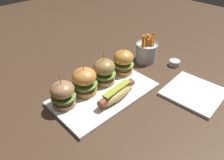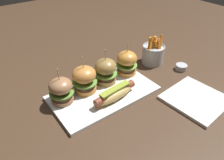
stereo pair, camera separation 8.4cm
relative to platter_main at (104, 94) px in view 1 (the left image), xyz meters
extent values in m
plane|color=#422D1E|center=(0.00, 0.00, -0.01)|extent=(3.00, 3.00, 0.00)
cube|color=white|center=(0.00, 0.00, 0.00)|extent=(0.41, 0.23, 0.01)
ellipsoid|color=tan|center=(0.01, -0.06, 0.03)|extent=(0.18, 0.07, 0.04)
cylinder|color=brown|center=(0.01, -0.06, 0.03)|extent=(0.19, 0.05, 0.03)
cube|color=olive|center=(0.01, -0.06, 0.05)|extent=(0.13, 0.04, 0.01)
cylinder|color=#996A46|center=(-0.15, 0.05, 0.02)|extent=(0.08, 0.08, 0.02)
cylinder|color=brown|center=(-0.15, 0.05, 0.03)|extent=(0.08, 0.08, 0.02)
cylinder|color=#609338|center=(-0.15, 0.05, 0.05)|extent=(0.09, 0.09, 0.00)
ellipsoid|color=#996A46|center=(-0.15, 0.05, 0.08)|extent=(0.09, 0.09, 0.06)
cylinder|color=tan|center=(-0.15, 0.05, 0.12)|extent=(0.00, 0.00, 0.06)
cylinder|color=#C57F3A|center=(-0.05, 0.05, 0.02)|extent=(0.09, 0.09, 0.02)
cylinder|color=#533326|center=(-0.05, 0.05, 0.04)|extent=(0.08, 0.08, 0.02)
cylinder|color=#609338|center=(-0.05, 0.05, 0.05)|extent=(0.10, 0.10, 0.00)
ellipsoid|color=#C57F3A|center=(-0.05, 0.05, 0.08)|extent=(0.09, 0.09, 0.06)
cylinder|color=tan|center=(-0.05, 0.05, 0.13)|extent=(0.00, 0.00, 0.06)
cylinder|color=olive|center=(0.05, 0.05, 0.02)|extent=(0.09, 0.09, 0.02)
cylinder|color=#523322|center=(0.05, 0.05, 0.04)|extent=(0.08, 0.08, 0.02)
cylinder|color=#6B9E3D|center=(0.05, 0.05, 0.05)|extent=(0.09, 0.09, 0.00)
ellipsoid|color=olive|center=(0.05, 0.05, 0.08)|extent=(0.09, 0.09, 0.06)
cylinder|color=tan|center=(0.05, 0.05, 0.13)|extent=(0.00, 0.00, 0.06)
cylinder|color=#C78535|center=(0.16, 0.05, 0.02)|extent=(0.09, 0.09, 0.02)
cylinder|color=brown|center=(0.16, 0.05, 0.04)|extent=(0.08, 0.08, 0.02)
cylinder|color=#6B9E3D|center=(0.16, 0.05, 0.05)|extent=(0.09, 0.09, 0.00)
ellipsoid|color=#C78535|center=(0.16, 0.05, 0.08)|extent=(0.09, 0.09, 0.06)
cylinder|color=tan|center=(0.16, 0.05, 0.13)|extent=(0.00, 0.00, 0.06)
cylinder|color=#B7BABF|center=(0.33, 0.06, 0.04)|extent=(0.10, 0.10, 0.08)
torus|color=#A8AAB2|center=(0.33, 0.06, 0.08)|extent=(0.11, 0.11, 0.01)
cube|color=orange|center=(0.33, 0.06, 0.08)|extent=(0.02, 0.04, 0.07)
cube|color=orange|center=(0.35, 0.05, 0.07)|extent=(0.02, 0.01, 0.06)
cube|color=#CC6B16|center=(0.30, 0.06, 0.09)|extent=(0.04, 0.03, 0.09)
cube|color=orange|center=(0.32, 0.07, 0.09)|extent=(0.04, 0.01, 0.09)
cube|color=orange|center=(0.36, 0.05, 0.09)|extent=(0.03, 0.02, 0.09)
cube|color=orange|center=(0.34, 0.05, 0.08)|extent=(0.03, 0.01, 0.07)
cube|color=orange|center=(0.34, 0.05, 0.09)|extent=(0.03, 0.04, 0.09)
cube|color=orange|center=(0.34, 0.05, 0.08)|extent=(0.03, 0.03, 0.08)
cube|color=orange|center=(0.34, 0.04, 0.08)|extent=(0.02, 0.04, 0.08)
cylinder|color=#B7BABF|center=(0.40, -0.06, 0.01)|extent=(0.05, 0.05, 0.03)
cylinder|color=tan|center=(0.40, -0.06, 0.01)|extent=(0.04, 0.04, 0.01)
cube|color=white|center=(0.27, -0.24, 0.00)|extent=(0.22, 0.22, 0.01)
camera|label=1|loc=(-0.43, -0.49, 0.53)|focal=34.15mm
camera|label=2|loc=(-0.36, -0.55, 0.53)|focal=34.15mm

